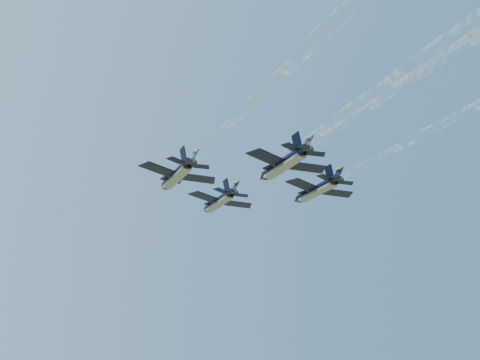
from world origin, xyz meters
TOP-DOWN VIEW (x-y plane):
  - jet_lead at (3.11, 15.84)m, footprint 11.63×15.84m
  - jet_left at (-13.09, 5.44)m, footprint 11.63×15.84m
  - jet_right at (10.47, -1.66)m, footprint 11.63×15.84m
  - jet_slot at (-4.72, -9.60)m, footprint 11.63×15.84m
  - smoke_trail_lead at (-14.54, -41.40)m, footprint 24.85×75.50m

SIDE VIEW (x-z plane):
  - jet_lead at x=3.11m, z-range 101.94..105.50m
  - jet_left at x=-13.09m, z-range 101.94..105.50m
  - jet_right at x=10.47m, z-range 101.94..105.50m
  - jet_slot at x=-4.72m, z-range 101.94..105.50m
  - smoke_trail_lead at x=-14.54m, z-range 102.40..105.11m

